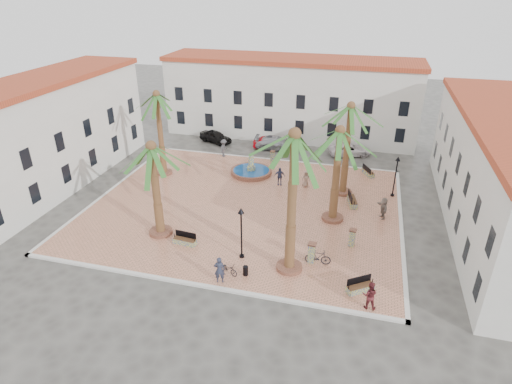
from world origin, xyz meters
TOP-DOWN VIEW (x-y plane):
  - ground at (0.00, 0.00)m, footprint 120.00×120.00m
  - plaza at (0.00, 0.00)m, footprint 26.00×22.00m
  - kerb_n at (0.00, 11.00)m, footprint 26.30×0.30m
  - kerb_s at (0.00, -11.00)m, footprint 26.30×0.30m
  - kerb_e at (13.00, 0.00)m, footprint 0.30×22.30m
  - kerb_w at (-13.00, 0.00)m, footprint 0.30×22.30m
  - building_north at (-0.00, 19.99)m, footprint 30.40×7.40m
  - building_east at (19.99, 2.00)m, footprint 7.40×26.40m
  - building_west at (-19.00, 0.00)m, footprint 6.40×24.40m
  - fountain at (-1.29, 6.69)m, footprint 4.12×4.12m
  - palm_nw at (-9.78, 4.48)m, footprint 5.06×5.06m
  - palm_sw at (-5.03, -5.96)m, footprint 5.76×5.76m
  - palm_s at (5.42, -7.85)m, footprint 5.78×5.78m
  - palm_e at (7.57, -0.38)m, footprint 5.69×5.69m
  - palm_ne at (7.98, 4.67)m, footprint 5.35×5.35m
  - bench_s at (-2.63, -6.87)m, footprint 1.83×0.70m
  - bench_se at (10.17, -8.98)m, footprint 1.82×1.51m
  - bench_e at (8.96, 2.68)m, footprint 1.04×2.09m
  - bench_ne at (10.11, 9.40)m, footprint 1.34×1.83m
  - lamppost_s at (1.92, -7.38)m, footprint 0.43×0.43m
  - lamppost_e at (12.40, 5.23)m, footprint 0.41×0.41m
  - bollard_se at (6.76, -6.72)m, footprint 0.59×0.59m
  - bollard_n at (0.12, 10.15)m, footprint 0.50×0.50m
  - bollard_e at (9.34, -3.95)m, footprint 0.59×0.59m
  - litter_bin at (2.75, -9.28)m, footprint 0.35×0.35m
  - cyclist_a at (1.35, -10.40)m, footprint 0.78×0.61m
  - bicycle_a at (1.57, -9.43)m, footprint 1.65×1.08m
  - cyclist_b at (10.72, -10.40)m, footprint 0.90×0.70m
  - bicycle_b at (7.21, -6.81)m, footprint 1.83×0.63m
  - pedestrian_fountain_a at (4.48, 5.13)m, footprint 0.88×0.70m
  - pedestrian_fountain_b at (2.00, 4.91)m, footprint 1.10×0.63m
  - pedestrian_north at (-5.43, 10.40)m, footprint 0.87×1.34m
  - pedestrian_east at (11.51, 0.89)m, footprint 1.08×1.78m
  - car_black at (-8.01, 14.85)m, footprint 4.53×3.17m
  - car_red at (-1.17, 14.55)m, footprint 4.15×2.19m
  - car_silver at (-0.34, 14.46)m, footprint 5.21×2.34m
  - car_white at (7.95, 14.74)m, footprint 5.11×3.54m

SIDE VIEW (x-z plane):
  - ground at x=0.00m, z-range 0.00..0.00m
  - plaza at x=0.00m, z-range 0.00..0.15m
  - kerb_n at x=0.00m, z-range 0.00..0.16m
  - kerb_s at x=0.00m, z-range 0.00..0.16m
  - kerb_e at x=13.00m, z-range 0.00..0.16m
  - kerb_w at x=-13.00m, z-range 0.00..0.16m
  - bench_s at x=-2.63m, z-range -0.06..0.89m
  - bench_ne at x=10.11m, z-range -0.06..0.89m
  - bench_se at x=10.17m, z-range -0.06..0.90m
  - fountain at x=-1.29m, z-range -0.62..1.50m
  - bench_e at x=8.96m, z-range -0.08..0.98m
  - litter_bin at x=2.75m, z-range 0.15..0.82m
  - bicycle_a at x=1.57m, z-range 0.15..0.97m
  - car_white at x=7.95m, z-range 0.00..1.30m
  - car_red at x=-1.17m, z-range 0.00..1.30m
  - bicycle_b at x=7.21m, z-range 0.15..1.23m
  - car_black at x=-8.01m, z-range 0.00..1.43m
  - car_silver at x=-0.34m, z-range 0.00..1.48m
  - bollard_n at x=0.12m, z-range 0.17..1.46m
  - bollard_e at x=9.34m, z-range 0.18..1.58m
  - pedestrian_fountain_a at x=4.48m, z-range 0.15..1.72m
  - bollard_se at x=6.76m, z-range 0.18..1.72m
  - pedestrian_fountain_b at x=2.00m, z-range 0.15..1.91m
  - pedestrian_east at x=11.51m, z-range 0.15..1.98m
  - cyclist_b at x=10.72m, z-range 0.15..2.00m
  - cyclist_a at x=1.35m, z-range 0.15..2.06m
  - pedestrian_north at x=-5.43m, z-range 0.15..2.10m
  - lamppost_e at x=12.40m, z-range 0.83..4.65m
  - lamppost_s at x=1.92m, z-range 0.85..4.80m
  - building_east at x=19.99m, z-range 0.02..9.02m
  - building_north at x=0.00m, z-range 0.02..9.52m
  - building_west at x=-19.00m, z-range 0.02..10.02m
  - palm_sw at x=-5.03m, z-range 2.62..10.18m
  - palm_e at x=7.57m, z-range 2.83..10.82m
  - palm_nw at x=-9.78m, z-range 3.15..11.57m
  - palm_ne at x=7.98m, z-range 3.14..11.66m
  - palm_s at x=5.42m, z-range 3.73..13.72m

